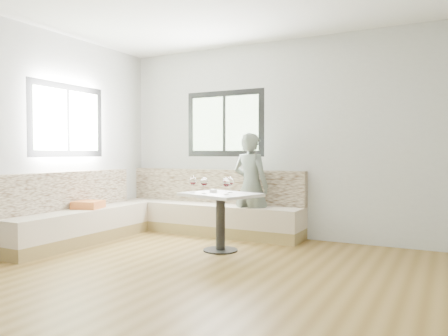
{
  "coord_description": "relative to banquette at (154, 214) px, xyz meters",
  "views": [
    {
      "loc": [
        2.19,
        -3.39,
        1.21
      ],
      "look_at": [
        -0.34,
        1.4,
        1.02
      ],
      "focal_mm": 35.0,
      "sensor_mm": 36.0,
      "label": 1
    }
  ],
  "objects": [
    {
      "name": "wine_glass_a",
      "position": [
        0.91,
        -0.42,
        0.52
      ],
      "size": [
        0.09,
        0.09,
        0.2
      ],
      "color": "white",
      "rests_on": "table"
    },
    {
      "name": "wine_glass_c",
      "position": [
        1.41,
        -0.48,
        0.52
      ],
      "size": [
        0.09,
        0.09,
        0.2
      ],
      "color": "white",
      "rests_on": "table"
    },
    {
      "name": "wine_glass_b",
      "position": [
        1.12,
        -0.5,
        0.52
      ],
      "size": [
        0.09,
        0.09,
        0.2
      ],
      "color": "white",
      "rests_on": "table"
    },
    {
      "name": "banquette",
      "position": [
        0.0,
        0.0,
        0.0
      ],
      "size": [
        2.9,
        2.8,
        0.95
      ],
      "color": "olive",
      "rests_on": "ground"
    },
    {
      "name": "room",
      "position": [
        1.51,
        -1.55,
        1.08
      ],
      "size": [
        5.01,
        5.01,
        2.81
      ],
      "color": "brown",
      "rests_on": "ground"
    },
    {
      "name": "table",
      "position": [
        1.26,
        -0.33,
        0.2
      ],
      "size": [
        1.03,
        0.9,
        0.71
      ],
      "rotation": [
        0.0,
        0.0,
        -0.3
      ],
      "color": "black",
      "rests_on": "ground"
    },
    {
      "name": "wine_glass_d",
      "position": [
        1.34,
        -0.24,
        0.52
      ],
      "size": [
        0.09,
        0.09,
        0.2
      ],
      "color": "white",
      "rests_on": "table"
    },
    {
      "name": "olive_ramekin",
      "position": [
        1.13,
        -0.29,
        0.4
      ],
      "size": [
        0.1,
        0.1,
        0.04
      ],
      "color": "white",
      "rests_on": "table"
    },
    {
      "name": "person",
      "position": [
        1.28,
        0.52,
        0.41
      ],
      "size": [
        0.59,
        0.44,
        1.49
      ],
      "primitive_type": "imported",
      "rotation": [
        0.0,
        0.0,
        2.97
      ],
      "color": "#5B6459",
      "rests_on": "ground"
    }
  ]
}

